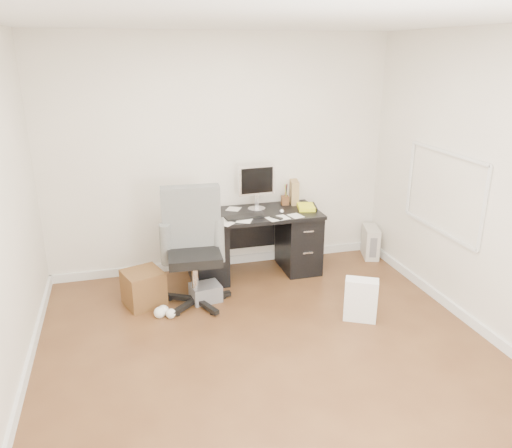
{
  "coord_description": "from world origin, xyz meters",
  "views": [
    {
      "loc": [
        -1.11,
        -3.54,
        2.5
      ],
      "look_at": [
        0.2,
        1.2,
        0.78
      ],
      "focal_mm": 35.0,
      "sensor_mm": 36.0,
      "label": 1
    }
  ],
  "objects_px": {
    "wicker_basket": "(144,288)",
    "office_chair": "(194,249)",
    "desk": "(254,241)",
    "lcd_monitor": "(257,187)",
    "pc_tower": "(370,242)",
    "keyboard": "(244,217)"
  },
  "relations": [
    {
      "from": "keyboard",
      "to": "wicker_basket",
      "type": "xyz_separation_m",
      "value": [
        -1.14,
        -0.29,
        -0.58
      ]
    },
    {
      "from": "pc_tower",
      "to": "office_chair",
      "type": "bearing_deg",
      "value": -146.85
    },
    {
      "from": "keyboard",
      "to": "office_chair",
      "type": "height_order",
      "value": "office_chair"
    },
    {
      "from": "desk",
      "to": "wicker_basket",
      "type": "height_order",
      "value": "desk"
    },
    {
      "from": "office_chair",
      "to": "desk",
      "type": "bearing_deg",
      "value": 39.52
    },
    {
      "from": "keyboard",
      "to": "wicker_basket",
      "type": "distance_m",
      "value": 1.31
    },
    {
      "from": "lcd_monitor",
      "to": "desk",
      "type": "bearing_deg",
      "value": -124.33
    },
    {
      "from": "office_chair",
      "to": "pc_tower",
      "type": "relative_size",
      "value": 3.13
    },
    {
      "from": "desk",
      "to": "lcd_monitor",
      "type": "distance_m",
      "value": 0.63
    },
    {
      "from": "desk",
      "to": "keyboard",
      "type": "relative_size",
      "value": 3.59
    },
    {
      "from": "wicker_basket",
      "to": "office_chair",
      "type": "bearing_deg",
      "value": -13.47
    },
    {
      "from": "pc_tower",
      "to": "wicker_basket",
      "type": "distance_m",
      "value": 2.91
    },
    {
      "from": "wicker_basket",
      "to": "pc_tower",
      "type": "bearing_deg",
      "value": 10.72
    },
    {
      "from": "keyboard",
      "to": "wicker_basket",
      "type": "bearing_deg",
      "value": -172.18
    },
    {
      "from": "office_chair",
      "to": "pc_tower",
      "type": "bearing_deg",
      "value": 19.59
    },
    {
      "from": "desk",
      "to": "lcd_monitor",
      "type": "xyz_separation_m",
      "value": [
        0.06,
        0.1,
        0.62
      ]
    },
    {
      "from": "office_chair",
      "to": "wicker_basket",
      "type": "relative_size",
      "value": 3.28
    },
    {
      "from": "pc_tower",
      "to": "wicker_basket",
      "type": "height_order",
      "value": "pc_tower"
    },
    {
      "from": "desk",
      "to": "lcd_monitor",
      "type": "height_order",
      "value": "lcd_monitor"
    },
    {
      "from": "lcd_monitor",
      "to": "keyboard",
      "type": "relative_size",
      "value": 1.28
    },
    {
      "from": "office_chair",
      "to": "wicker_basket",
      "type": "distance_m",
      "value": 0.68
    },
    {
      "from": "keyboard",
      "to": "pc_tower",
      "type": "bearing_deg",
      "value": 2.04
    }
  ]
}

